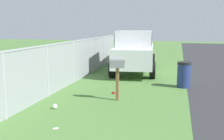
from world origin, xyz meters
The scene contains 7 objects.
mailbox centered at (6.37, 0.84, 1.09)m, with size 0.23×0.48×1.37m.
pickup_truck centered at (11.67, 1.14, 1.10)m, with size 5.33×2.44×2.09m.
trash_bin centered at (8.76, -1.23, 0.49)m, with size 0.53×0.53×0.98m.
fence_section centered at (8.60, 3.19, 0.93)m, with size 13.93×0.07×1.73m.
litter_bag_far_scatter centered at (5.06, 2.36, 0.07)m, with size 0.14×0.14×0.14m, color silver.
litter_wrapper_near_hydrant centered at (3.70, 1.69, 0.00)m, with size 0.12×0.08×0.01m, color silver.
litter_can_by_mailbox centered at (7.15, 1.14, 0.03)m, with size 0.07×0.07×0.12m, color red.
Camera 1 is at (-1.77, -0.98, 2.34)m, focal length 43.54 mm.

